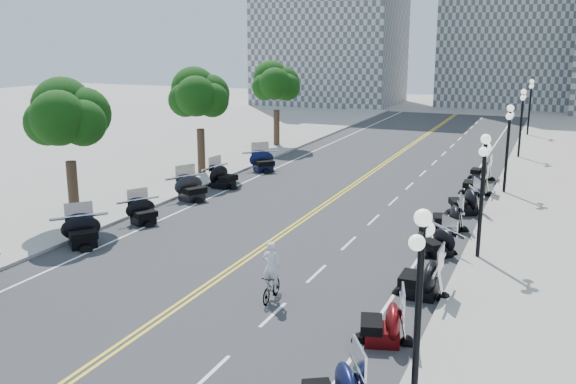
% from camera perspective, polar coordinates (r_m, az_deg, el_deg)
% --- Properties ---
extents(ground, '(160.00, 160.00, 0.00)m').
position_cam_1_polar(ground, '(25.67, -4.20, -6.28)').
color(ground, gray).
extents(road, '(16.00, 90.00, 0.01)m').
position_cam_1_polar(road, '(34.46, 3.38, -1.07)').
color(road, '#333335').
rests_on(road, ground).
extents(centerline_yellow_a, '(0.12, 90.00, 0.00)m').
position_cam_1_polar(centerline_yellow_a, '(34.50, 3.20, -1.04)').
color(centerline_yellow_a, yellow).
rests_on(centerline_yellow_a, road).
extents(centerline_yellow_b, '(0.12, 90.00, 0.00)m').
position_cam_1_polar(centerline_yellow_b, '(34.42, 3.57, -1.07)').
color(centerline_yellow_b, yellow).
rests_on(centerline_yellow_b, road).
extents(edge_line_north, '(0.12, 90.00, 0.00)m').
position_cam_1_polar(edge_line_north, '(32.96, 13.93, -2.12)').
color(edge_line_north, white).
rests_on(edge_line_north, road).
extents(edge_line_south, '(0.12, 90.00, 0.00)m').
position_cam_1_polar(edge_line_south, '(37.02, -5.98, -0.07)').
color(edge_line_south, white).
rests_on(edge_line_south, road).
extents(lane_dash_4, '(0.12, 2.00, 0.00)m').
position_cam_1_polar(lane_dash_4, '(17.85, -6.83, -15.65)').
color(lane_dash_4, white).
rests_on(lane_dash_4, road).
extents(lane_dash_5, '(0.12, 2.00, 0.00)m').
position_cam_1_polar(lane_dash_5, '(21.03, -1.34, -10.83)').
color(lane_dash_5, white).
rests_on(lane_dash_5, road).
extents(lane_dash_6, '(0.12, 2.00, 0.00)m').
position_cam_1_polar(lane_dash_6, '(24.45, 2.55, -7.26)').
color(lane_dash_6, white).
rests_on(lane_dash_6, road).
extents(lane_dash_7, '(0.12, 2.00, 0.00)m').
position_cam_1_polar(lane_dash_7, '(28.02, 5.42, -4.55)').
color(lane_dash_7, white).
rests_on(lane_dash_7, road).
extents(lane_dash_8, '(0.12, 2.00, 0.00)m').
position_cam_1_polar(lane_dash_8, '(31.70, 7.62, -2.46)').
color(lane_dash_8, white).
rests_on(lane_dash_8, road).
extents(lane_dash_9, '(0.12, 2.00, 0.00)m').
position_cam_1_polar(lane_dash_9, '(35.44, 9.35, -0.80)').
color(lane_dash_9, white).
rests_on(lane_dash_9, road).
extents(lane_dash_10, '(0.12, 2.00, 0.00)m').
position_cam_1_polar(lane_dash_10, '(39.24, 10.75, 0.54)').
color(lane_dash_10, white).
rests_on(lane_dash_10, road).
extents(lane_dash_11, '(0.12, 2.00, 0.00)m').
position_cam_1_polar(lane_dash_11, '(43.07, 11.91, 1.64)').
color(lane_dash_11, white).
rests_on(lane_dash_11, road).
extents(lane_dash_12, '(0.12, 2.00, 0.00)m').
position_cam_1_polar(lane_dash_12, '(46.93, 12.87, 2.56)').
color(lane_dash_12, white).
rests_on(lane_dash_12, road).
extents(lane_dash_13, '(0.12, 2.00, 0.00)m').
position_cam_1_polar(lane_dash_13, '(50.82, 13.69, 3.34)').
color(lane_dash_13, white).
rests_on(lane_dash_13, road).
extents(lane_dash_14, '(0.12, 2.00, 0.00)m').
position_cam_1_polar(lane_dash_14, '(54.72, 14.39, 4.01)').
color(lane_dash_14, white).
rests_on(lane_dash_14, road).
extents(lane_dash_15, '(0.12, 2.00, 0.00)m').
position_cam_1_polar(lane_dash_15, '(58.63, 15.00, 4.59)').
color(lane_dash_15, white).
rests_on(lane_dash_15, road).
extents(lane_dash_16, '(0.12, 2.00, 0.00)m').
position_cam_1_polar(lane_dash_16, '(62.55, 15.54, 5.09)').
color(lane_dash_16, white).
rests_on(lane_dash_16, road).
extents(lane_dash_17, '(0.12, 2.00, 0.00)m').
position_cam_1_polar(lane_dash_17, '(66.48, 16.01, 5.54)').
color(lane_dash_17, white).
rests_on(lane_dash_17, road).
extents(lane_dash_18, '(0.12, 2.00, 0.00)m').
position_cam_1_polar(lane_dash_18, '(70.43, 16.43, 5.94)').
color(lane_dash_18, white).
rests_on(lane_dash_18, road).
extents(lane_dash_19, '(0.12, 2.00, 0.00)m').
position_cam_1_polar(lane_dash_19, '(74.37, 16.80, 6.29)').
color(lane_dash_19, white).
rests_on(lane_dash_19, road).
extents(sidewalk_north, '(5.00, 90.00, 0.15)m').
position_cam_1_polar(sidewalk_north, '(32.61, 21.06, -2.70)').
color(sidewalk_north, '#9E9991').
rests_on(sidewalk_north, ground).
extents(sidewalk_south, '(5.00, 90.00, 0.15)m').
position_cam_1_polar(sidewalk_south, '(39.12, -11.25, 0.57)').
color(sidewalk_south, '#9E9991').
rests_on(sidewalk_south, ground).
extents(distant_block_a, '(18.00, 14.00, 26.00)m').
position_cam_1_polar(distant_block_a, '(88.48, 3.89, 16.33)').
color(distant_block_a, gray).
rests_on(distant_block_a, ground).
extents(street_lamp_1, '(0.50, 1.20, 4.90)m').
position_cam_1_polar(street_lamp_1, '(14.97, 11.48, -10.76)').
color(street_lamp_1, black).
rests_on(street_lamp_1, sidewalk_north).
extents(street_lamp_2, '(0.50, 1.20, 4.90)m').
position_cam_1_polar(street_lamp_2, '(26.28, 16.83, -0.44)').
color(street_lamp_2, black).
rests_on(street_lamp_2, sidewalk_north).
extents(street_lamp_3, '(0.50, 1.20, 4.90)m').
position_cam_1_polar(street_lamp_3, '(38.01, 18.91, 3.60)').
color(street_lamp_3, black).
rests_on(street_lamp_3, sidewalk_north).
extents(street_lamp_4, '(0.50, 1.20, 4.90)m').
position_cam_1_polar(street_lamp_4, '(49.88, 20.00, 5.73)').
color(street_lamp_4, black).
rests_on(street_lamp_4, sidewalk_north).
extents(street_lamp_5, '(0.50, 1.20, 4.90)m').
position_cam_1_polar(street_lamp_5, '(61.79, 20.68, 7.04)').
color(street_lamp_5, black).
rests_on(street_lamp_5, sidewalk_north).
extents(tree_2, '(4.80, 4.80, 9.20)m').
position_cam_1_polar(tree_2, '(31.79, -18.99, 5.70)').
color(tree_2, '#235619').
rests_on(tree_2, sidewalk_south).
extents(tree_3, '(4.80, 4.80, 9.20)m').
position_cam_1_polar(tree_3, '(41.44, -7.86, 7.98)').
color(tree_3, '#235619').
rests_on(tree_3, sidewalk_south).
extents(tree_4, '(4.80, 4.80, 9.20)m').
position_cam_1_polar(tree_4, '(52.08, -1.04, 9.22)').
color(tree_4, '#235619').
rests_on(tree_4, sidewalk_south).
extents(motorcycle_n_4, '(2.45, 2.45, 1.39)m').
position_cam_1_polar(motorcycle_n_4, '(19.19, 8.40, -11.24)').
color(motorcycle_n_4, '#590A0C').
rests_on(motorcycle_n_4, road).
extents(motorcycle_n_5, '(2.18, 2.18, 1.52)m').
position_cam_1_polar(motorcycle_n_5, '(22.60, 11.75, -7.30)').
color(motorcycle_n_5, black).
rests_on(motorcycle_n_5, road).
extents(motorcycle_n_6, '(2.59, 2.59, 1.28)m').
position_cam_1_polar(motorcycle_n_6, '(26.87, 13.20, -4.25)').
color(motorcycle_n_6, black).
rests_on(motorcycle_n_6, road).
extents(motorcycle_n_7, '(2.45, 2.45, 1.39)m').
position_cam_1_polar(motorcycle_n_7, '(30.47, 14.04, -2.07)').
color(motorcycle_n_7, black).
rests_on(motorcycle_n_7, road).
extents(motorcycle_n_8, '(2.78, 2.78, 1.48)m').
position_cam_1_polar(motorcycle_n_8, '(33.51, 15.41, -0.67)').
color(motorcycle_n_8, black).
rests_on(motorcycle_n_8, road).
extents(motorcycle_n_9, '(2.15, 2.15, 1.47)m').
position_cam_1_polar(motorcycle_n_9, '(37.83, 16.36, 0.86)').
color(motorcycle_n_9, black).
rests_on(motorcycle_n_9, road).
extents(motorcycle_n_10, '(1.93, 1.93, 1.30)m').
position_cam_1_polar(motorcycle_n_10, '(42.06, 16.80, 1.95)').
color(motorcycle_n_10, black).
rests_on(motorcycle_n_10, road).
extents(motorcycle_s_5, '(2.97, 2.97, 1.47)m').
position_cam_1_polar(motorcycle_s_5, '(28.66, -17.84, -3.23)').
color(motorcycle_s_5, black).
rests_on(motorcycle_s_5, road).
extents(motorcycle_s_6, '(2.58, 2.58, 1.33)m').
position_cam_1_polar(motorcycle_s_6, '(31.41, -12.77, -1.60)').
color(motorcycle_s_6, black).
rests_on(motorcycle_s_6, road).
extents(motorcycle_s_7, '(2.95, 2.95, 1.53)m').
position_cam_1_polar(motorcycle_s_7, '(35.43, -8.57, 0.48)').
color(motorcycle_s_7, black).
rests_on(motorcycle_s_7, road).
extents(motorcycle_s_8, '(2.41, 2.41, 1.50)m').
position_cam_1_polar(motorcycle_s_8, '(38.15, -5.78, 1.48)').
color(motorcycle_s_8, black).
rests_on(motorcycle_s_8, road).
extents(motorcycle_s_9, '(3.08, 3.08, 1.53)m').
position_cam_1_polar(motorcycle_s_9, '(42.71, -2.21, 2.85)').
color(motorcycle_s_9, black).
rests_on(motorcycle_s_9, road).
extents(bicycle, '(0.54, 1.60, 0.95)m').
position_cam_1_polar(bicycle, '(21.93, -1.48, -8.46)').
color(bicycle, '#A51414').
rests_on(bicycle, road).
extents(cyclist_rider, '(0.63, 0.42, 1.73)m').
position_cam_1_polar(cyclist_rider, '(21.46, -1.50, -5.15)').
color(cyclist_rider, silver).
rests_on(cyclist_rider, bicycle).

